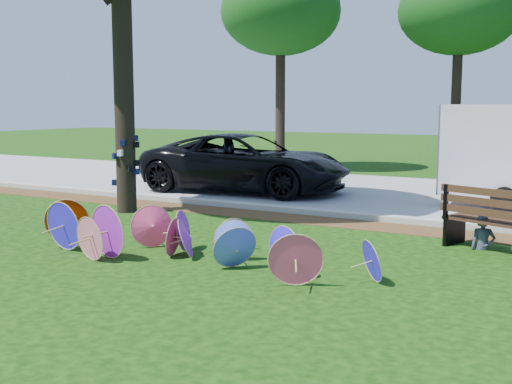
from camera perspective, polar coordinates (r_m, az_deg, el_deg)
ground at (r=9.94m, az=-8.32°, el=-6.30°), size 90.00×90.00×0.00m
mulch_strip at (r=13.68m, az=3.41°, el=-2.36°), size 90.00×1.00×0.01m
curb at (r=14.29m, az=4.66°, el=-1.71°), size 90.00×0.30×0.12m
street at (r=18.10m, az=10.27°, el=0.00°), size 90.00×8.00×0.01m
parasol_pile at (r=10.16m, az=-7.90°, el=-3.87°), size 6.17×2.12×0.87m
black_van at (r=17.81m, az=-0.93°, el=2.59°), size 5.99×3.13×1.61m
park_bench at (r=11.22m, az=21.33°, el=-2.39°), size 2.17×1.40×1.06m
person_left at (r=11.31m, az=19.62°, el=-2.07°), size 0.48×0.41×1.12m
bg_trees at (r=23.35m, az=19.30°, el=15.59°), size 18.88×7.46×7.40m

